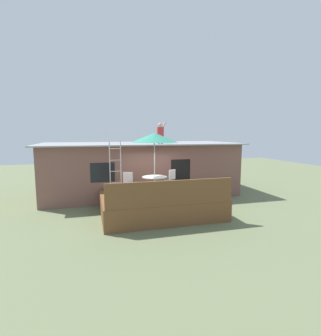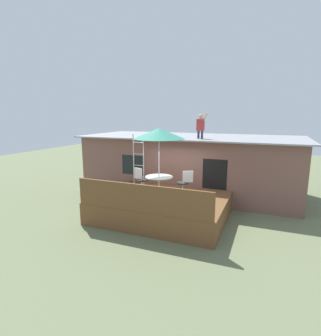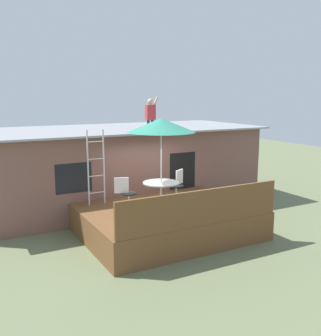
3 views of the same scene
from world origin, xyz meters
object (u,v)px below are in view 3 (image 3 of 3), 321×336
Objects in this scene: patio_table at (161,188)px; patio_umbrella at (161,125)px; patio_chair_right at (177,185)px; person_figure at (151,112)px; patio_chair_left at (126,194)px; step_ladder at (96,167)px.

patio_umbrella reaches higher than patio_table.
patio_umbrella reaches higher than patio_chair_right.
person_figure reaches higher than patio_umbrella.
patio_chair_left is at bearing 160.98° from patio_table.
person_figure is 1.21× the size of patio_chair_right.
patio_umbrella reaches higher than patio_chair_left.
step_ladder is (-1.48, 1.23, -1.25)m from patio_umbrella.
patio_chair_right is at bearing -17.22° from step_ladder.
person_figure is at bearing 26.98° from step_ladder.
patio_table is at bearing 0.00° from patio_chair_left.
patio_chair_left is at bearing -131.13° from person_figure.
patio_umbrella is 2.76× the size of patio_chair_right.
patio_umbrella is 2.29× the size of person_figure.
patio_table is at bearing -39.84° from step_ladder.
person_figure is at bearing 67.89° from patio_chair_left.
patio_chair_left is (-1.87, -2.14, -2.15)m from person_figure.
patio_table is 0.94× the size of person_figure.
step_ladder reaches higher than patio_chair_right.
patio_chair_right is (1.78, 0.19, 0.00)m from patio_chair_left.
person_figure is (0.93, 2.46, 0.26)m from patio_umbrella.
patio_chair_right is at bearing 31.30° from patio_table.
patio_table is 1.13× the size of patio_chair_left.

